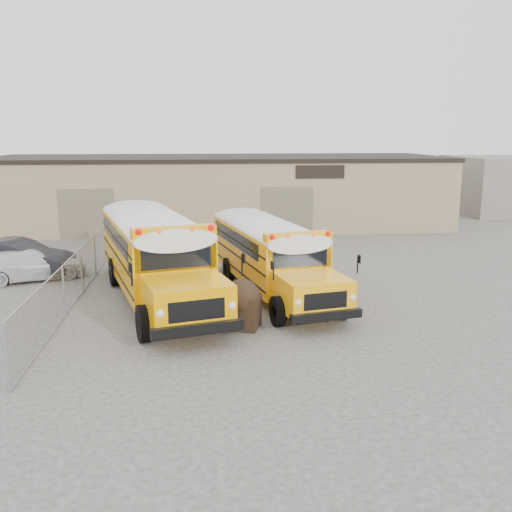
{
  "coord_description": "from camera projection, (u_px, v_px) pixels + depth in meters",
  "views": [
    {
      "loc": [
        -1.29,
        -19.34,
        6.19
      ],
      "look_at": [
        0.79,
        1.83,
        1.6
      ],
      "focal_mm": 40.0,
      "sensor_mm": 36.0,
      "label": 1
    }
  ],
  "objects": [
    {
      "name": "ground",
      "position": [
        239.0,
        311.0,
        20.24
      ],
      "size": [
        120.0,
        120.0,
        0.0
      ],
      "primitive_type": "plane",
      "color": "#464340",
      "rests_on": "ground"
    },
    {
      "name": "warehouse",
      "position": [
        219.0,
        190.0,
        39.19
      ],
      "size": [
        30.2,
        10.2,
        4.67
      ],
      "color": "#9A845F",
      "rests_on": "ground"
    },
    {
      "name": "chainlink_fence",
      "position": [
        81.0,
        271.0,
        22.4
      ],
      "size": [
        0.07,
        18.07,
        1.81
      ],
      "color": "gray",
      "rests_on": "ground"
    },
    {
      "name": "school_bus_left",
      "position": [
        129.0,
        223.0,
        27.86
      ],
      "size": [
        5.57,
        11.61,
        3.3
      ],
      "color": "#F49D00",
      "rests_on": "ground"
    },
    {
      "name": "school_bus_right",
      "position": [
        230.0,
        227.0,
        28.07
      ],
      "size": [
        4.42,
        10.17,
        2.89
      ],
      "color": "#FFAA0C",
      "rests_on": "ground"
    },
    {
      "name": "tarp_bundle",
      "position": [
        242.0,
        303.0,
        18.35
      ],
      "size": [
        1.35,
        1.28,
        1.63
      ],
      "color": "black",
      "rests_on": "ground"
    },
    {
      "name": "car_white",
      "position": [
        30.0,
        265.0,
        24.48
      ],
      "size": [
        4.92,
        3.39,
        1.32
      ],
      "primitive_type": "imported",
      "rotation": [
        0.0,
        0.0,
        1.94
      ],
      "color": "silver",
      "rests_on": "ground"
    },
    {
      "name": "car_dark",
      "position": [
        17.0,
        258.0,
        25.09
      ],
      "size": [
        5.2,
        2.77,
        1.63
      ],
      "primitive_type": "imported",
      "rotation": [
        0.0,
        0.0,
        1.35
      ],
      "color": "black",
      "rests_on": "ground"
    }
  ]
}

